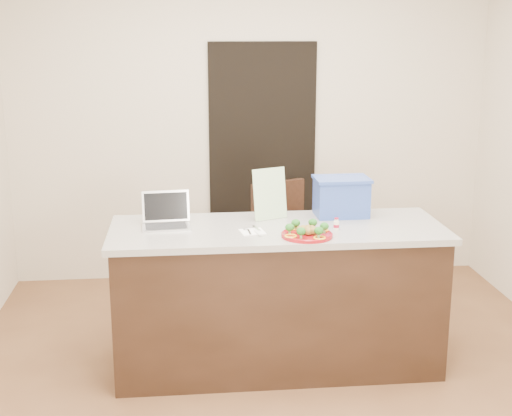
{
  "coord_description": "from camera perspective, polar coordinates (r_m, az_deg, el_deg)",
  "views": [
    {
      "loc": [
        -0.57,
        -3.93,
        2.12
      ],
      "look_at": [
        -0.14,
        0.2,
        1.06
      ],
      "focal_mm": 50.0,
      "sensor_mm": 36.0,
      "label": 1
    }
  ],
  "objects": [
    {
      "name": "knife",
      "position": [
        4.25,
        0.13,
        -1.88
      ],
      "size": [
        0.04,
        0.21,
        0.01
      ],
      "rotation": [
        0.0,
        0.0,
        0.24
      ],
      "color": "white",
      "rests_on": "napkin"
    },
    {
      "name": "laptop",
      "position": [
        4.43,
        -7.22,
        -0.7
      ],
      "size": [
        0.31,
        0.25,
        0.21
      ],
      "rotation": [
        0.0,
        0.0,
        0.08
      ],
      "color": "#B7B8BD",
      "rests_on": "island"
    },
    {
      "name": "fork",
      "position": [
        4.27,
        -0.57,
        -1.82
      ],
      "size": [
        0.03,
        0.14,
        0.0
      ],
      "rotation": [
        0.0,
        0.0,
        0.04
      ],
      "color": "silver",
      "rests_on": "napkin"
    },
    {
      "name": "island",
      "position": [
        4.53,
        1.7,
        -7.09
      ],
      "size": [
        2.06,
        0.76,
        0.92
      ],
      "color": "black",
      "rests_on": "ground"
    },
    {
      "name": "leaflet",
      "position": [
        4.53,
        1.11,
        1.14
      ],
      "size": [
        0.23,
        0.13,
        0.33
      ],
      "primitive_type": "cube",
      "rotation": [
        -0.14,
        0.0,
        0.38
      ],
      "color": "white",
      "rests_on": "island"
    },
    {
      "name": "room_shell",
      "position": [
        4.0,
        2.3,
        7.19
      ],
      "size": [
        4.0,
        4.0,
        4.0
      ],
      "color": "white",
      "rests_on": "ground"
    },
    {
      "name": "yogurt_bottle",
      "position": [
        4.34,
        6.44,
        -1.34
      ],
      "size": [
        0.04,
        0.04,
        0.08
      ],
      "rotation": [
        0.0,
        0.0,
        0.14
      ],
      "color": "silver",
      "rests_on": "island"
    },
    {
      "name": "broccoli",
      "position": [
        4.18,
        4.11,
        -1.51
      ],
      "size": [
        0.26,
        0.23,
        0.04
      ],
      "color": "#175115",
      "rests_on": "plate"
    },
    {
      "name": "chair",
      "position": [
        5.28,
        1.89,
        -2.71
      ],
      "size": [
        0.59,
        0.61,
        1.0
      ],
      "rotation": [
        0.0,
        0.0,
        0.43
      ],
      "color": "black",
      "rests_on": "ground"
    },
    {
      "name": "ground",
      "position": [
        4.5,
        2.09,
        -13.73
      ],
      "size": [
        4.0,
        4.0,
        0.0
      ],
      "primitive_type": "plane",
      "color": "brown",
      "rests_on": "ground"
    },
    {
      "name": "plate",
      "position": [
        4.19,
        4.1,
        -2.13
      ],
      "size": [
        0.3,
        0.3,
        0.02
      ],
      "rotation": [
        0.0,
        0.0,
        0.26
      ],
      "color": "maroon",
      "rests_on": "island"
    },
    {
      "name": "pepper_rings",
      "position": [
        4.19,
        4.1,
        -2.0
      ],
      "size": [
        0.28,
        0.28,
        0.01
      ],
      "color": "#F6AA19",
      "rests_on": "plate"
    },
    {
      "name": "napkin",
      "position": [
        4.27,
        -0.3,
        -1.91
      ],
      "size": [
        0.16,
        0.16,
        0.01
      ],
      "primitive_type": "cube",
      "rotation": [
        0.0,
        0.0,
        0.16
      ],
      "color": "white",
      "rests_on": "island"
    },
    {
      "name": "meatballs",
      "position": [
        4.19,
        4.12,
        -1.75
      ],
      "size": [
        0.12,
        0.12,
        0.04
      ],
      "color": "olive",
      "rests_on": "plate"
    },
    {
      "name": "blue_box",
      "position": [
        4.65,
        6.84,
        0.92
      ],
      "size": [
        0.36,
        0.26,
        0.25
      ],
      "rotation": [
        0.0,
        0.0,
        0.02
      ],
      "color": "#2C49A1",
      "rests_on": "island"
    },
    {
      "name": "doorway",
      "position": [
        6.05,
        0.52,
        3.69
      ],
      "size": [
        0.9,
        0.02,
        2.0
      ],
      "primitive_type": "cube",
      "color": "black",
      "rests_on": "ground"
    }
  ]
}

